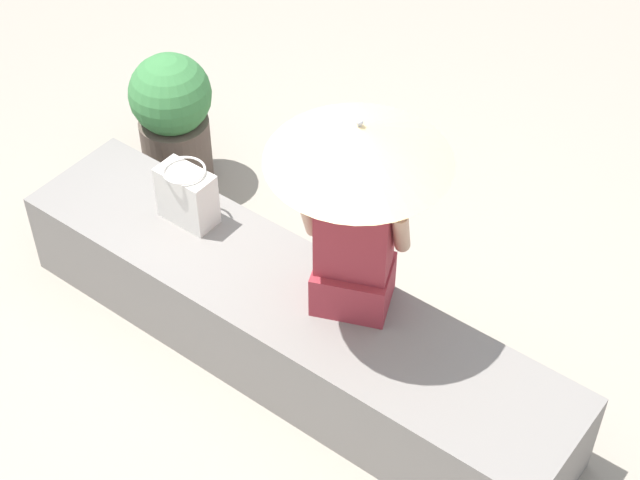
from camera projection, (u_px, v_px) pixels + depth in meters
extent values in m
plane|color=#9E9384|center=(290.00, 357.00, 5.07)|extent=(14.00, 14.00, 0.00)
cube|color=gray|center=(289.00, 324.00, 4.90)|extent=(2.92, 0.63, 0.48)
cube|color=#992D38|center=(353.00, 284.00, 4.61)|extent=(0.42, 0.39, 0.22)
cube|color=#992D38|center=(355.00, 227.00, 4.37)|extent=(0.37, 0.31, 0.48)
sphere|color=tan|center=(357.00, 165.00, 4.13)|extent=(0.20, 0.20, 0.20)
cylinder|color=tan|center=(309.00, 215.00, 4.39)|extent=(0.14, 0.21, 0.32)
cylinder|color=tan|center=(401.00, 231.00, 4.32)|extent=(0.14, 0.21, 0.32)
cylinder|color=#B7B7BC|center=(356.00, 224.00, 4.30)|extent=(0.02, 0.02, 1.03)
cone|color=#DBBC7F|center=(359.00, 143.00, 4.00)|extent=(0.77, 0.77, 0.17)
sphere|color=#B7B7BC|center=(360.00, 122.00, 3.93)|extent=(0.03, 0.03, 0.03)
cube|color=silver|center=(187.00, 196.00, 4.99)|extent=(0.28, 0.15, 0.29)
torus|color=silver|center=(184.00, 170.00, 4.87)|extent=(0.21, 0.21, 0.01)
cylinder|color=brown|center=(177.00, 151.00, 5.90)|extent=(0.40, 0.40, 0.42)
sphere|color=#3D7F42|center=(170.00, 94.00, 5.63)|extent=(0.46, 0.46, 0.46)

